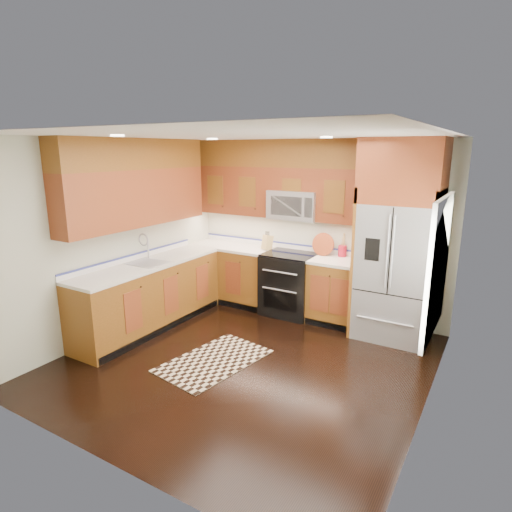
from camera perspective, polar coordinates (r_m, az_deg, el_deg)
The scene contains 16 objects.
ground at distance 5.24m, azimuth -1.42°, elevation -13.90°, with size 4.00×4.00×0.00m, color black.
wall_back at distance 6.52m, azimuth 7.90°, elevation 3.68°, with size 4.00×0.02×2.60m, color beige.
wall_left at distance 6.06m, azimuth -17.76°, elevation 2.35°, with size 0.02×4.00×2.60m, color beige.
wall_right at distance 4.11m, azimuth 22.84°, elevation -3.42°, with size 0.02×4.00×2.60m, color beige.
window at distance 4.28m, azimuth 23.06°, elevation -1.39°, with size 0.04×1.10×1.30m.
base_cabinets at distance 6.40m, azimuth -6.54°, elevation -4.34°, with size 2.85×3.00×0.90m.
countertop at distance 6.28m, azimuth -4.99°, elevation -0.19°, with size 2.86×3.01×0.04m.
upper_cabinets at distance 6.20m, azimuth -5.28°, elevation 9.98°, with size 2.85×3.00×1.15m.
range at distance 6.52m, azimuth 4.49°, elevation -3.74°, with size 0.76×0.67×0.95m.
microwave at distance 6.38m, azimuth 5.21°, elevation 6.80°, with size 0.76×0.40×0.42m.
refrigerator at distance 5.79m, azimuth 18.37°, elevation 1.82°, with size 0.98×0.75×2.60m.
sink_faucet at distance 6.09m, azimuth -14.30°, elevation -0.33°, with size 0.54×0.44×0.37m.
rug at distance 5.28m, azimuth -5.63°, elevation -13.70°, with size 0.79×1.31×0.01m, color black.
knife_block at distance 6.65m, azimuth 1.52°, elevation 1.87°, with size 0.14×0.17×0.29m.
utensil_crock at distance 6.33m, azimuth 11.45°, elevation 0.99°, with size 0.13×0.13×0.34m.
cutting_board at distance 6.37m, azimuth 8.88°, elevation 0.20°, with size 0.34×0.34×0.02m, color brown.
Camera 1 is at (2.47, -3.92, 2.45)m, focal length 30.00 mm.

